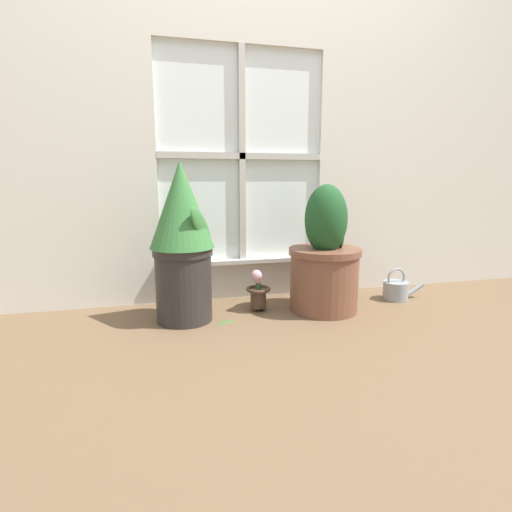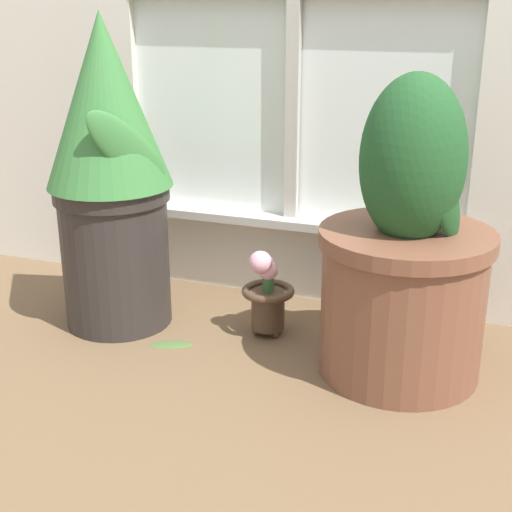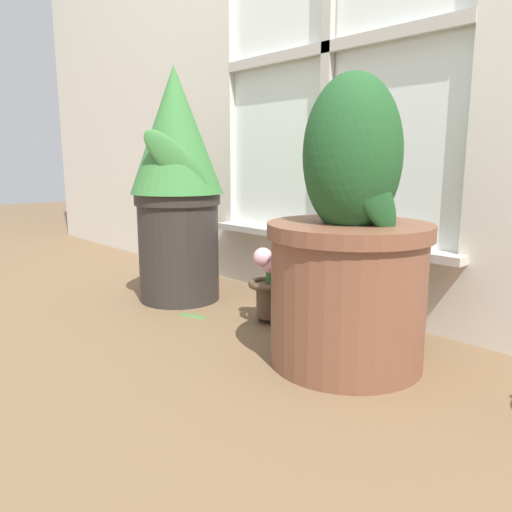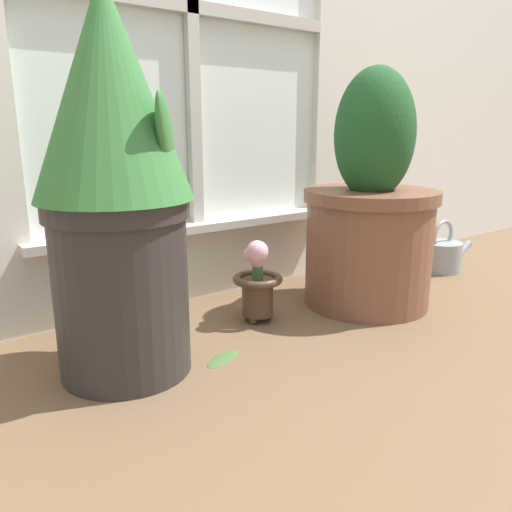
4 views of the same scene
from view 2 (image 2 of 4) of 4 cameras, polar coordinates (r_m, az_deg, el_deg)
ground_plane at (r=1.70m, az=-2.47°, el=-9.23°), size 10.00×10.00×0.00m
potted_plant_left at (r=1.85m, az=-11.62°, el=6.94°), size 0.33×0.33×0.80m
potted_plant_right at (r=1.62m, az=11.87°, el=-0.40°), size 0.39×0.39×0.69m
flower_vase at (r=1.83m, az=0.89°, el=-3.05°), size 0.14×0.14×0.23m
fallen_leaf at (r=1.83m, az=-6.81°, el=-6.97°), size 0.12×0.08×0.01m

